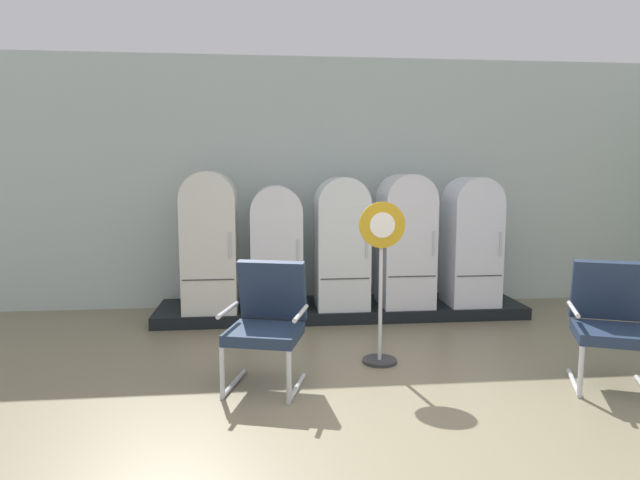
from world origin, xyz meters
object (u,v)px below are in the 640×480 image
(refrigerator_2, at_px, (341,238))
(armchair_right, at_px, (611,318))
(sign_stand, at_px, (381,289))
(refrigerator_1, at_px, (276,244))
(refrigerator_3, at_px, (405,236))
(armchair_left, at_px, (267,318))
(refrigerator_4, at_px, (471,237))
(refrigerator_0, at_px, (210,237))

(refrigerator_2, distance_m, armchair_right, 2.99)
(armchair_right, bearing_deg, sign_stand, 158.94)
(refrigerator_1, bearing_deg, refrigerator_3, 1.10)
(refrigerator_3, xyz_separation_m, armchair_left, (-1.67, -2.00, -0.42))
(refrigerator_1, bearing_deg, armchair_left, -93.60)
(armchair_left, bearing_deg, armchair_right, -6.08)
(refrigerator_3, xyz_separation_m, sign_stand, (-0.64, -1.62, -0.29))
(refrigerator_2, distance_m, refrigerator_4, 1.59)
(refrigerator_1, bearing_deg, armchair_right, -40.29)
(refrigerator_3, height_order, sign_stand, refrigerator_3)
(refrigerator_2, xyz_separation_m, sign_stand, (0.13, -1.59, -0.27))
(refrigerator_3, bearing_deg, sign_stand, -111.74)
(refrigerator_4, height_order, sign_stand, refrigerator_4)
(refrigerator_2, relative_size, refrigerator_4, 1.00)
(armchair_left, bearing_deg, refrigerator_2, 65.62)
(refrigerator_0, relative_size, armchair_left, 1.59)
(refrigerator_2, bearing_deg, armchair_right, -50.02)
(refrigerator_2, relative_size, sign_stand, 1.04)
(refrigerator_0, bearing_deg, refrigerator_2, -0.32)
(refrigerator_0, relative_size, armchair_right, 1.59)
(armchair_right, relative_size, sign_stand, 0.68)
(refrigerator_1, bearing_deg, sign_stand, -60.30)
(armchair_left, height_order, sign_stand, sign_stand)
(armchair_left, xyz_separation_m, sign_stand, (1.03, 0.38, 0.13))
(refrigerator_0, distance_m, refrigerator_2, 1.54)
(armchair_right, height_order, sign_stand, sign_stand)
(refrigerator_0, distance_m, refrigerator_1, 0.77)
(refrigerator_1, height_order, armchair_right, refrigerator_1)
(refrigerator_3, height_order, refrigerator_4, refrigerator_3)
(refrigerator_3, bearing_deg, armchair_right, -63.90)
(armchair_right, distance_m, sign_stand, 1.90)
(armchair_right, xyz_separation_m, sign_stand, (-1.77, 0.68, 0.13))
(refrigerator_2, xyz_separation_m, armchair_right, (1.91, -2.27, -0.40))
(refrigerator_0, height_order, armchair_right, refrigerator_0)
(refrigerator_1, relative_size, armchair_right, 1.43)
(refrigerator_3, distance_m, armchair_left, 2.64)
(armchair_left, height_order, armchair_right, same)
(refrigerator_3, distance_m, armchair_right, 2.60)
(refrigerator_1, height_order, sign_stand, refrigerator_1)
(armchair_left, relative_size, sign_stand, 0.68)
(refrigerator_0, bearing_deg, refrigerator_3, 0.44)
(refrigerator_1, relative_size, refrigerator_4, 0.94)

